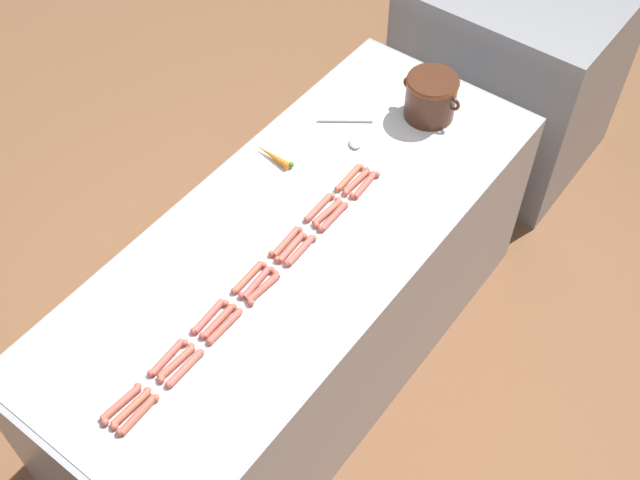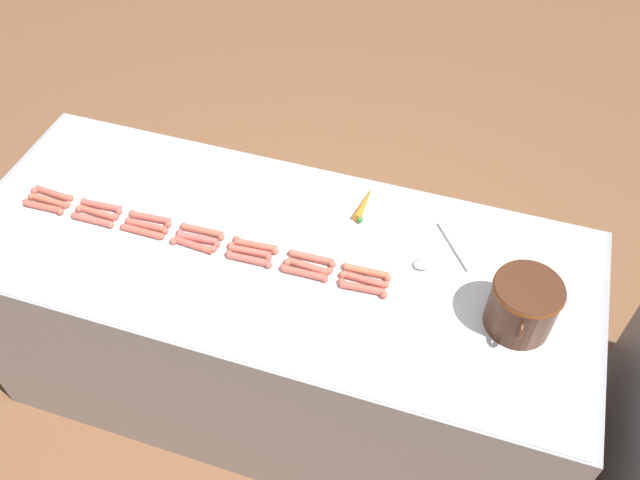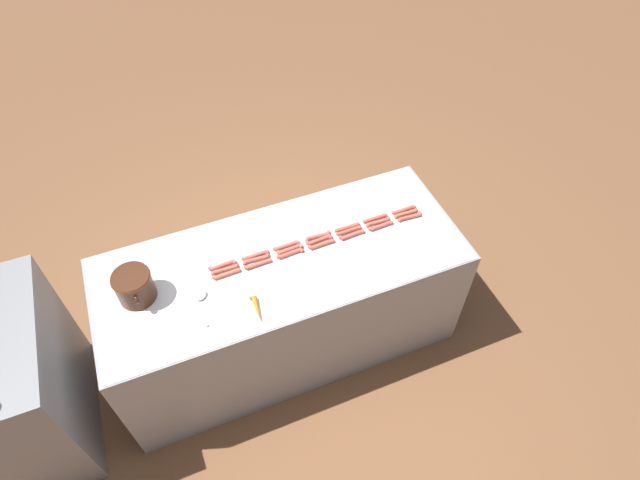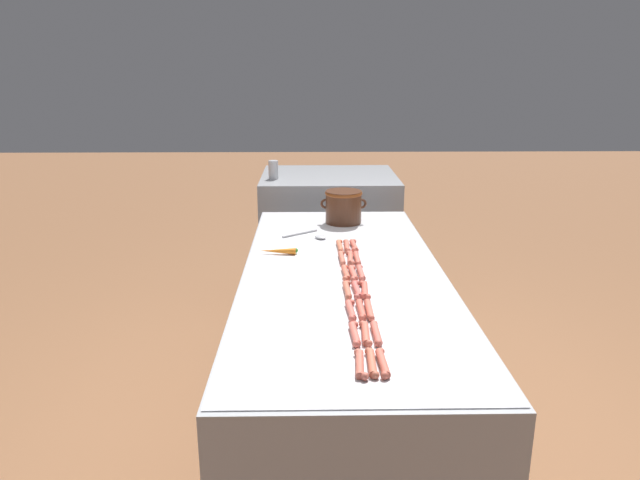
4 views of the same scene
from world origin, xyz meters
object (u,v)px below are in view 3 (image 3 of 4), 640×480
hot_dog_6 (227,274)px  serving_spoon (198,303)px  hot_dog_0 (410,217)px  hot_dog_10 (319,240)px  hot_dog_17 (318,236)px  carrot (257,309)px  hot_dog_5 (258,264)px  hot_dog_7 (406,213)px  bean_pot (134,285)px  hot_dog_3 (321,244)px  hot_dog_13 (225,270)px  hot_dog_8 (378,222)px  hot_dog_9 (349,231)px  hot_dog_2 (352,234)px  hot_dog_15 (375,218)px  hot_dog_4 (290,253)px  hot_dog_18 (286,246)px  hot_dog_12 (256,259)px  hot_dog_11 (290,249)px  hot_dog_19 (255,255)px  hot_dog_20 (222,265)px  hot_dog_1 (381,226)px  hot_dog_14 (404,210)px

hot_dog_6 → serving_spoon: (-0.13, 0.19, -0.00)m
hot_dog_0 → hot_dog_10: bearing=86.6°
hot_dog_17 → carrot: (-0.36, 0.49, 0.00)m
hot_dog_5 → hot_dog_7: size_ratio=1.00×
hot_dog_17 → bean_pot: size_ratio=0.64×
hot_dog_3 → hot_dog_13: (0.03, 0.58, 0.00)m
hot_dog_5 → hot_dog_6: (-0.00, 0.18, 0.00)m
hot_dog_13 → hot_dog_7: bearing=-89.9°
hot_dog_8 → bean_pot: size_ratio=0.64×
hot_dog_3 → hot_dog_8: same height
hot_dog_9 → hot_dog_3: bearing=99.6°
hot_dog_2 → hot_dog_15: (0.07, -0.19, 0.00)m
hot_dog_4 → hot_dog_8: 0.58m
hot_dog_7 → hot_dog_0: bearing=-167.7°
hot_dog_5 → hot_dog_17: (0.06, -0.39, 0.00)m
hot_dog_18 → hot_dog_0: bearing=-94.9°
hot_dog_12 → carrot: (-0.33, 0.10, 0.00)m
hot_dog_8 → serving_spoon: 1.17m
hot_dog_11 → hot_dog_13: 0.39m
hot_dog_11 → hot_dog_17: 0.19m
hot_dog_10 → hot_dog_11: 0.19m
hot_dog_12 → hot_dog_13: size_ratio=1.00×
hot_dog_5 → hot_dog_10: same height
hot_dog_6 → hot_dog_7: same height
hot_dog_12 → hot_dog_2: bearing=-93.4°
hot_dog_10 → hot_dog_13: 0.58m
carrot → serving_spoon: bearing=59.6°
hot_dog_7 → hot_dog_10: (0.00, 0.58, 0.00)m
hot_dog_18 → hot_dog_5: bearing=108.5°
hot_dog_0 → hot_dog_4: size_ratio=1.00×
hot_dog_3 → hot_dog_9: 0.20m
hot_dog_5 → hot_dog_9: bearing=-86.7°
hot_dog_5 → hot_dog_19: same height
hot_dog_5 → hot_dog_20: same height
hot_dog_18 → serving_spoon: size_ratio=0.70×
hot_dog_12 → hot_dog_19: same height
hot_dog_0 → hot_dog_9: same height
hot_dog_6 → hot_dog_1: bearing=-90.0°
hot_dog_1 → hot_dog_14: bearing=-71.3°
hot_dog_13 → carrot: 0.34m
carrot → hot_dog_3: bearing=-58.9°
hot_dog_4 → hot_dog_18: bearing=0.3°
hot_dog_10 → hot_dog_13: same height
hot_dog_7 → hot_dog_14: bearing=-4.6°
hot_dog_3 → hot_dog_20: (0.06, 0.58, 0.00)m
hot_dog_20 → bean_pot: size_ratio=0.64×
hot_dog_19 → hot_dog_14: bearing=-90.0°
hot_dog_3 → hot_dog_18: 0.21m
serving_spoon → hot_dog_17: bearing=-75.9°
hot_dog_8 → hot_dog_15: bearing=2.8°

